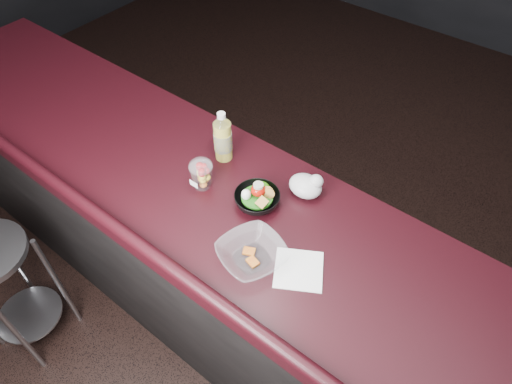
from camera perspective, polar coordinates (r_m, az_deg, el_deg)
ground at (r=2.47m, az=-4.61°, el=-22.77°), size 8.00×8.00×0.00m
room_shell at (r=0.97m, az=-11.29°, el=16.60°), size 8.00×8.00×8.00m
counter at (r=2.10m, az=0.05°, el=-12.00°), size 4.06×0.71×1.02m
stool_left at (r=2.40m, az=-29.23°, el=-9.28°), size 0.43×0.43×0.73m
lemonade_bottle at (r=1.84m, az=-4.15°, el=6.55°), size 0.07×0.07×0.23m
fruit_cup at (r=1.75m, az=-6.84°, el=2.32°), size 0.09×0.09×0.13m
green_apple at (r=1.72m, az=0.67°, el=0.28°), size 0.07×0.07×0.07m
plastic_bag at (r=1.73m, az=6.37°, el=0.83°), size 0.13×0.11×0.10m
snack_bowl at (r=1.69m, az=0.11°, el=-0.78°), size 0.20×0.20×0.09m
takeout_bowl at (r=1.55m, az=-0.52°, el=-7.74°), size 0.28×0.28×0.05m
paper_napkin at (r=1.55m, az=5.35°, el=-9.63°), size 0.22×0.22×0.00m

